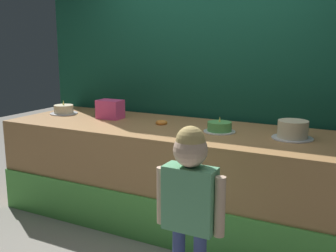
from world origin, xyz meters
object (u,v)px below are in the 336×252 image
object	(u,v)px
child_figure	(190,193)
pink_box	(110,109)
cake_far_left	(64,110)
cake_center_left	(219,127)
donut	(161,122)
cake_center_right	(293,130)

from	to	relation	value
child_figure	pink_box	xyz separation A→B (m)	(-1.42, 1.17, 0.23)
pink_box	cake_far_left	world-z (taller)	pink_box
cake_center_left	child_figure	bearing A→B (deg)	-78.67
donut	cake_far_left	size ratio (longest dim) A/B	0.38
cake_far_left	cake_center_left	bearing A→B (deg)	-2.19
cake_center_left	cake_center_right	size ratio (longest dim) A/B	0.84
cake_center_right	donut	bearing A→B (deg)	179.01
cake_center_right	pink_box	bearing A→B (deg)	178.66
child_figure	cake_center_left	size ratio (longest dim) A/B	4.28
donut	cake_center_right	world-z (taller)	cake_center_right
pink_box	donut	world-z (taller)	pink_box
cake_far_left	cake_center_left	world-z (taller)	cake_far_left
cake_center_left	pink_box	bearing A→B (deg)	175.93
cake_center_left	cake_center_right	distance (m)	0.61
cake_far_left	cake_center_left	xyz separation A→B (m)	(1.81, -0.07, -0.00)
child_figure	cake_far_left	distance (m)	2.34
donut	cake_center_right	xyz separation A→B (m)	(1.21, -0.02, 0.05)
pink_box	child_figure	bearing A→B (deg)	-39.50
cake_center_left	donut	bearing A→B (deg)	173.91
pink_box	cake_center_left	size ratio (longest dim) A/B	0.90
pink_box	donut	bearing A→B (deg)	-2.03
cake_center_right	cake_far_left	bearing A→B (deg)	179.39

